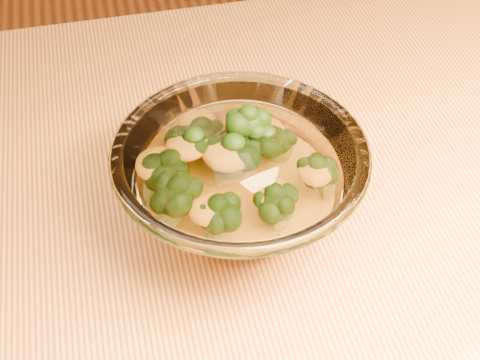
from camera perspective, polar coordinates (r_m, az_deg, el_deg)
table at (r=0.69m, az=6.93°, el=-9.50°), size 1.20×0.80×0.75m
glass_bowl at (r=0.58m, az=0.00°, el=-0.33°), size 0.22×0.22×0.10m
cheese_sauce at (r=0.59m, az=0.00°, el=-1.69°), size 0.12×0.12×0.03m
broccoli_heap at (r=0.57m, az=-1.03°, el=1.24°), size 0.16×0.13×0.08m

